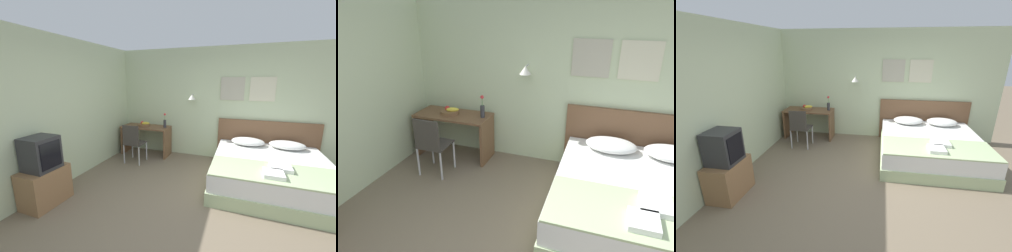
{
  "view_description": "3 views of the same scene",
  "coord_description": "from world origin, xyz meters",
  "views": [
    {
      "loc": [
        0.59,
        -2.46,
        1.89
      ],
      "look_at": [
        -0.67,
        1.02,
        1.06
      ],
      "focal_mm": 22.0,
      "sensor_mm": 36.0,
      "label": 1
    },
    {
      "loc": [
        0.64,
        -1.83,
        2.41
      ],
      "look_at": [
        -0.6,
        1.66,
        0.88
      ],
      "focal_mm": 32.0,
      "sensor_mm": 36.0,
      "label": 2
    },
    {
      "loc": [
        0.09,
        -3.08,
        2.23
      ],
      "look_at": [
        -0.61,
        1.08,
        0.74
      ],
      "focal_mm": 24.0,
      "sensor_mm": 36.0,
      "label": 3
    }
  ],
  "objects": [
    {
      "name": "television",
      "position": [
        -2.19,
        -0.38,
        0.83
      ],
      "size": [
        0.42,
        0.42,
        0.5
      ],
      "color": "#2D2D30",
      "rests_on": "tv_stand"
    },
    {
      "name": "wall_left",
      "position": [
        -2.45,
        -0.24,
        1.32
      ],
      "size": [
        0.06,
        5.52,
        2.65
      ],
      "color": "beige",
      "rests_on": "ground_plane"
    },
    {
      "name": "fruit_bowl",
      "position": [
        -1.75,
        2.19,
        0.78
      ],
      "size": [
        0.32,
        0.3,
        0.12
      ],
      "color": "brown",
      "rests_on": "desk"
    },
    {
      "name": "wall_back",
      "position": [
        0.01,
        2.55,
        1.33
      ],
      "size": [
        5.65,
        0.31,
        2.65
      ],
      "color": "beige",
      "rests_on": "ground_plane"
    },
    {
      "name": "desk_chair",
      "position": [
        -1.7,
        1.5,
        0.54
      ],
      "size": [
        0.42,
        0.42,
        0.91
      ],
      "color": "#3D3833",
      "rests_on": "ground_plane"
    },
    {
      "name": "headboard",
      "position": [
        1.14,
        2.49,
        0.5
      ],
      "size": [
        2.1,
        0.06,
        1.01
      ],
      "color": "brown",
      "rests_on": "ground_plane"
    },
    {
      "name": "bed",
      "position": [
        1.14,
        1.42,
        0.25
      ],
      "size": [
        1.98,
        2.09,
        0.51
      ],
      "color": "#B2C693",
      "rests_on": "ground_plane"
    },
    {
      "name": "pillow_right",
      "position": [
        1.52,
        2.18,
        0.59
      ],
      "size": [
        0.68,
        0.47,
        0.15
      ],
      "color": "white",
      "rests_on": "bed"
    },
    {
      "name": "pillow_left",
      "position": [
        0.76,
        2.18,
        0.59
      ],
      "size": [
        0.68,
        0.47,
        0.15
      ],
      "color": "white",
      "rests_on": "bed"
    },
    {
      "name": "tv_stand",
      "position": [
        -2.19,
        -0.38,
        0.29
      ],
      "size": [
        0.43,
        0.65,
        0.58
      ],
      "color": "#8E6642",
      "rests_on": "ground_plane"
    },
    {
      "name": "desk",
      "position": [
        -1.7,
        2.19,
        0.52
      ],
      "size": [
        1.22,
        0.56,
        0.74
      ],
      "color": "brown",
      "rests_on": "ground_plane"
    },
    {
      "name": "ground_plane",
      "position": [
        0.0,
        0.0,
        0.0
      ],
      "size": [
        24.0,
        24.0,
        0.0
      ],
      "primitive_type": "plane",
      "color": "#756651"
    },
    {
      "name": "flower_vase",
      "position": [
        -1.19,
        2.21,
        0.87
      ],
      "size": [
        0.07,
        0.07,
        0.36
      ],
      "color": "#333338",
      "rests_on": "desk"
    },
    {
      "name": "throw_blanket",
      "position": [
        1.14,
        0.81,
        0.52
      ],
      "size": [
        1.92,
        0.84,
        0.02
      ],
      "color": "#B2C693",
      "rests_on": "bed"
    },
    {
      "name": "folded_towel_near_foot",
      "position": [
        1.22,
        0.95,
        0.56
      ],
      "size": [
        0.31,
        0.33,
        0.06
      ],
      "color": "white",
      "rests_on": "throw_blanket"
    },
    {
      "name": "folded_towel_mid_bed",
      "position": [
        1.09,
        0.66,
        0.56
      ],
      "size": [
        0.28,
        0.31,
        0.06
      ],
      "color": "white",
      "rests_on": "throw_blanket"
    }
  ]
}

